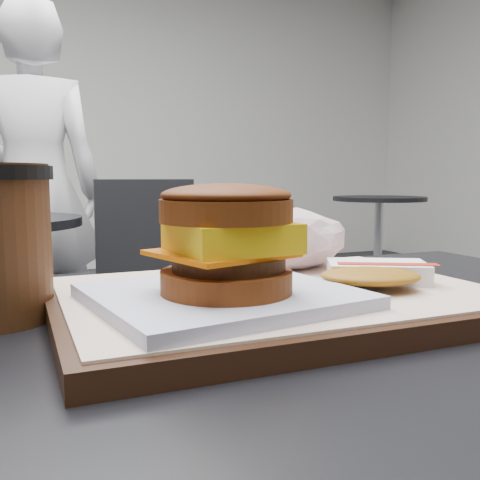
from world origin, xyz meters
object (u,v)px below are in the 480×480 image
Objects in this scene: serving_tray at (276,299)px; neighbor_chair at (116,272)px; breakfast_sandwich at (226,253)px; patron at (34,191)px; crumpled_wrapper at (282,238)px; hash_brown at (374,274)px.

neighbor_chair is at bearing 84.83° from serving_tray.
serving_tray is 0.43× the size of neighbor_chair.
neighbor_chair is at bearing 82.93° from breakfast_sandwich.
serving_tray is at bearing 102.77° from patron.
crumpled_wrapper is 0.09× the size of patron.
neighbor_chair is at bearing 87.78° from hash_brown.
crumpled_wrapper is (0.12, 0.13, -0.01)m from breakfast_sandwich.
patron reaches higher than hash_brown.
serving_tray is at bearing -120.26° from crumpled_wrapper.
crumpled_wrapper is 2.07m from patron.
patron is at bearing 93.30° from serving_tray.
neighbor_chair is at bearing 132.20° from patron.
crumpled_wrapper is at bearing 48.59° from breakfast_sandwich.
patron is at bearing 94.98° from crumpled_wrapper.
breakfast_sandwich reaches higher than neighbor_chair.
serving_tray is 2.82× the size of hash_brown.
neighbor_chair is (0.07, 1.74, -0.29)m from hash_brown.
patron reaches higher than breakfast_sandwich.
crumpled_wrapper reaches higher than serving_tray.
neighbor_chair is (0.22, 1.76, -0.32)m from breakfast_sandwich.
crumpled_wrapper is at bearing 104.45° from patron.
neighbor_chair is 0.53× the size of patron.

